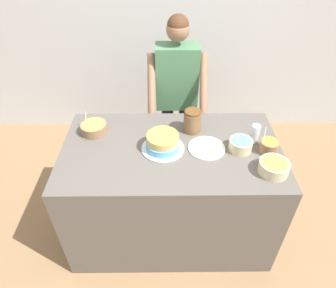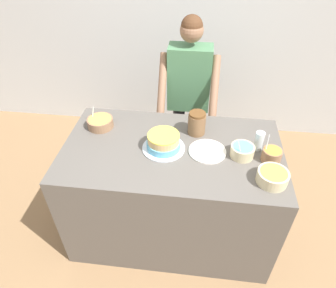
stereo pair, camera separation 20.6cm
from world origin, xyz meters
TOP-DOWN VIEW (x-y plane):
  - ground_plane at (0.00, 0.00)m, footprint 14.00×14.00m
  - wall_back at (0.00, 2.08)m, footprint 10.00×0.05m
  - counter at (0.00, 0.45)m, footprint 1.58×0.89m
  - person_baker at (0.06, 1.25)m, footprint 0.52×0.45m
  - cake at (-0.06, 0.44)m, footprint 0.31×0.31m
  - frosting_bowl_orange at (0.68, 0.40)m, footprint 0.13×0.13m
  - frosting_bowl_blue at (0.49, 0.42)m, footprint 0.16×0.16m
  - frosting_bowl_yellow at (-0.58, 0.64)m, footprint 0.20×0.20m
  - frosting_bowl_olive at (0.66, 0.20)m, footprint 0.20×0.20m
  - drinking_glass at (0.61, 0.52)m, footprint 0.06×0.06m
  - ceramic_plate at (0.25, 0.44)m, footprint 0.26×0.26m
  - stoneware_jar at (0.16, 0.66)m, footprint 0.13×0.13m

SIDE VIEW (x-z plane):
  - ground_plane at x=0.00m, z-range 0.00..0.00m
  - counter at x=0.00m, z-range 0.00..0.92m
  - ceramic_plate at x=0.25m, z-range 0.92..0.94m
  - frosting_bowl_yellow at x=-0.58m, z-range 0.89..1.04m
  - frosting_bowl_olive at x=0.66m, z-range 0.93..1.01m
  - frosting_bowl_blue at x=0.49m, z-range 0.89..1.05m
  - frosting_bowl_orange at x=0.68m, z-range 0.88..1.07m
  - person_baker at x=0.06m, z-range 0.17..1.78m
  - cake at x=-0.06m, z-range 0.92..1.04m
  - drinking_glass at x=0.61m, z-range 0.92..1.07m
  - stoneware_jar at x=0.16m, z-range 0.92..1.10m
  - wall_back at x=0.00m, z-range 0.00..2.60m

